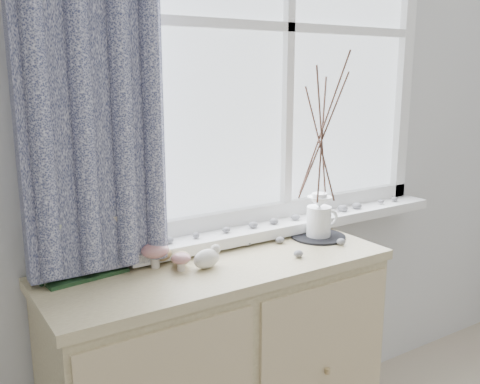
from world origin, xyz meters
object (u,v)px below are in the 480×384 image
at_px(botanical_book, 86,248).
at_px(twig_pitcher, 322,132).
at_px(sideboard, 221,376).
at_px(toadstool_cluster, 161,253).

bearing_deg(botanical_book, twig_pitcher, -10.23).
distance_m(sideboard, toadstool_cluster, 0.52).
relative_size(sideboard, toadstool_cluster, 8.08).
distance_m(sideboard, botanical_book, 0.68).
xyz_separation_m(botanical_book, twig_pitcher, (0.89, -0.06, 0.31)).
height_order(botanical_book, twig_pitcher, twig_pitcher).
bearing_deg(toadstool_cluster, sideboard, -19.20).
height_order(sideboard, twig_pitcher, twig_pitcher).
relative_size(sideboard, twig_pitcher, 1.67).
bearing_deg(toadstool_cluster, twig_pitcher, -2.02).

